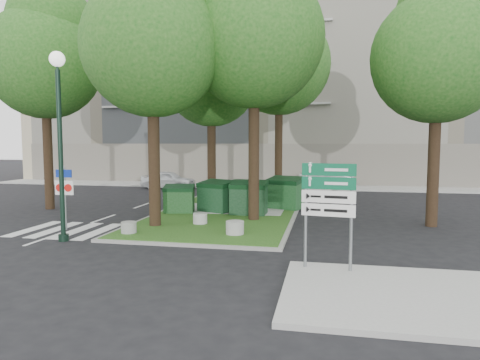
% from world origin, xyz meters
% --- Properties ---
extents(ground, '(120.00, 120.00, 0.00)m').
position_xyz_m(ground, '(0.00, 0.00, 0.00)').
color(ground, black).
rests_on(ground, ground).
extents(median_island, '(6.00, 16.00, 0.12)m').
position_xyz_m(median_island, '(0.50, 8.00, 0.06)').
color(median_island, '#184814').
rests_on(median_island, ground).
extents(median_kerb, '(6.30, 16.30, 0.10)m').
position_xyz_m(median_kerb, '(0.50, 8.00, 0.05)').
color(median_kerb, gray).
rests_on(median_kerb, ground).
extents(sidewalk_corner, '(5.00, 4.00, 0.12)m').
position_xyz_m(sidewalk_corner, '(6.50, -3.50, 0.06)').
color(sidewalk_corner, '#999993').
rests_on(sidewalk_corner, ground).
extents(building_sidewalk, '(42.00, 3.00, 0.12)m').
position_xyz_m(building_sidewalk, '(0.00, 18.50, 0.06)').
color(building_sidewalk, '#999993').
rests_on(building_sidewalk, ground).
extents(zebra_crossing, '(5.00, 3.00, 0.01)m').
position_xyz_m(zebra_crossing, '(-3.75, 1.50, 0.01)').
color(zebra_crossing, silver).
rests_on(zebra_crossing, ground).
extents(apartment_building, '(41.00, 12.00, 16.00)m').
position_xyz_m(apartment_building, '(0.00, 26.00, 8.00)').
color(apartment_building, tan).
rests_on(apartment_building, ground).
extents(tree_median_near_left, '(5.20, 5.20, 10.53)m').
position_xyz_m(tree_median_near_left, '(-1.41, 2.56, 7.32)').
color(tree_median_near_left, black).
rests_on(tree_median_near_left, ground).
extents(tree_median_near_right, '(5.60, 5.60, 11.46)m').
position_xyz_m(tree_median_near_right, '(2.09, 4.56, 7.99)').
color(tree_median_near_right, black).
rests_on(tree_median_near_right, ground).
extents(tree_median_mid, '(4.80, 4.80, 9.99)m').
position_xyz_m(tree_median_mid, '(-0.91, 9.06, 6.98)').
color(tree_median_mid, black).
rests_on(tree_median_mid, ground).
extents(tree_median_far, '(5.80, 5.80, 11.93)m').
position_xyz_m(tree_median_far, '(2.29, 12.06, 8.32)').
color(tree_median_far, black).
rests_on(tree_median_far, ground).
extents(tree_street_left, '(5.40, 5.40, 11.00)m').
position_xyz_m(tree_street_left, '(-8.41, 6.06, 7.65)').
color(tree_street_left, black).
rests_on(tree_street_left, ground).
extents(tree_street_right, '(5.00, 5.00, 10.06)m').
position_xyz_m(tree_street_right, '(9.09, 5.06, 6.98)').
color(tree_street_right, black).
rests_on(tree_street_right, ground).
extents(dumpster_a, '(1.52, 1.20, 1.26)m').
position_xyz_m(dumpster_a, '(-1.63, 5.64, 0.73)').
color(dumpster_a, '#103B12').
rests_on(dumpster_a, median_island).
extents(dumpster_b, '(1.87, 1.63, 1.45)m').
position_xyz_m(dumpster_b, '(-0.03, 6.24, 0.81)').
color(dumpster_b, '#10371A').
rests_on(dumpster_b, median_island).
extents(dumpster_c, '(1.62, 1.15, 1.49)m').
position_xyz_m(dumpster_c, '(1.57, 5.77, 0.84)').
color(dumpster_c, black).
rests_on(dumpster_c, median_island).
extents(dumpster_d, '(1.95, 1.65, 1.53)m').
position_xyz_m(dumpster_d, '(3.00, 7.78, 0.86)').
color(dumpster_d, '#15461C').
rests_on(dumpster_d, median_island).
extents(bollard_left, '(0.54, 0.54, 0.39)m').
position_xyz_m(bollard_left, '(-1.87, 1.01, 0.31)').
color(bollard_left, gray).
rests_on(bollard_left, median_island).
extents(bollard_right, '(0.63, 0.63, 0.45)m').
position_xyz_m(bollard_right, '(1.83, 1.55, 0.34)').
color(bollard_right, '#9A9A95').
rests_on(bollard_right, median_island).
extents(bollard_mid, '(0.56, 0.56, 0.40)m').
position_xyz_m(bollard_mid, '(0.09, 3.18, 0.32)').
color(bollard_mid, '#A3A49F').
rests_on(bollard_mid, median_island).
extents(litter_bin, '(0.38, 0.38, 0.66)m').
position_xyz_m(litter_bin, '(3.20, 7.70, 0.45)').
color(litter_bin, '#C3C817').
rests_on(litter_bin, median_island).
extents(street_lamp, '(0.50, 0.50, 6.22)m').
position_xyz_m(street_lamp, '(-3.68, -0.11, 3.91)').
color(street_lamp, black).
rests_on(street_lamp, ground).
extents(traffic_sign_pole, '(0.73, 0.08, 2.43)m').
position_xyz_m(traffic_sign_pole, '(-4.68, 1.55, 1.56)').
color(traffic_sign_pole, slate).
rests_on(traffic_sign_pole, ground).
extents(directional_sign, '(1.32, 0.23, 2.65)m').
position_xyz_m(directional_sign, '(4.97, -2.00, 1.88)').
color(directional_sign, slate).
rests_on(directional_sign, sidewalk_corner).
extents(car_white, '(3.88, 1.66, 1.31)m').
position_xyz_m(car_white, '(-6.08, 15.97, 0.65)').
color(car_white, silver).
rests_on(car_white, ground).
extents(car_silver, '(4.08, 1.50, 1.33)m').
position_xyz_m(car_silver, '(4.99, 19.50, 0.67)').
color(car_silver, '#969A9E').
rests_on(car_silver, ground).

